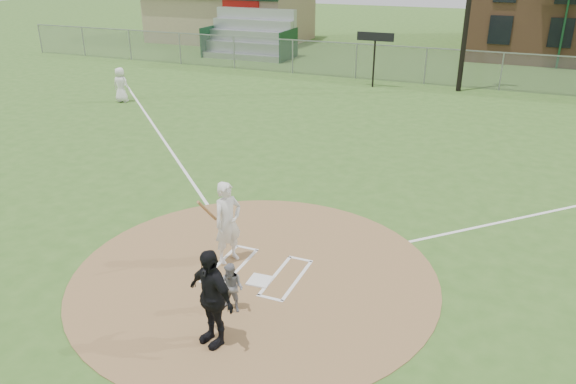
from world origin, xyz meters
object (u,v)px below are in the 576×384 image
at_px(umpire, 211,297).
at_px(batter_at_plate, 228,222).
at_px(home_plate, 260,281).
at_px(catcher, 231,288).
at_px(ondeck_player, 121,85).

bearing_deg(umpire, batter_at_plate, 134.12).
height_order(home_plate, catcher, catcher).
xyz_separation_m(home_plate, ondeck_player, (-13.36, 12.38, 0.81)).
bearing_deg(umpire, ondeck_player, 154.25).
bearing_deg(ondeck_player, umpire, 127.95).
bearing_deg(catcher, ondeck_player, 134.01).
distance_m(catcher, ondeck_player, 19.03).
distance_m(ondeck_player, batter_at_plate, 17.02).
bearing_deg(home_plate, catcher, -92.55).
xyz_separation_m(ondeck_player, batter_at_plate, (12.27, -11.79, 0.18)).
relative_size(umpire, batter_at_plate, 0.98).
height_order(umpire, ondeck_player, umpire).
bearing_deg(ondeck_player, batter_at_plate, 131.52).
bearing_deg(umpire, catcher, 119.35).
bearing_deg(batter_at_plate, home_plate, -28.39).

